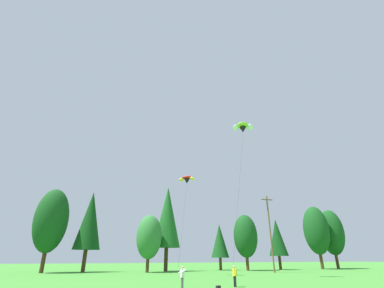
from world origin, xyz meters
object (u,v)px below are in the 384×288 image
utility_pole (270,231)px  kite_flyer_mid (235,274)px  parafoil_kite_mid_lime_white (243,127)px  parafoil_kite_high_red_yellow (187,179)px  kite_flyer_near (182,275)px

utility_pole → kite_flyer_mid: (-15.72, -18.12, -5.43)m
utility_pole → parafoil_kite_mid_lime_white: (-9.11, -9.80, 13.56)m
parafoil_kite_high_red_yellow → parafoil_kite_mid_lime_white: (6.73, -6.23, 6.81)m
utility_pole → kite_flyer_near: size_ratio=7.27×
kite_flyer_near → kite_flyer_mid: bearing=2.8°
parafoil_kite_high_red_yellow → kite_flyer_near: bearing=-107.4°
utility_pole → kite_flyer_near: 28.01m
kite_flyer_mid → utility_pole: bearing=49.1°
kite_flyer_near → parafoil_kite_high_red_yellow: parafoil_kite_high_red_yellow is taller
kite_flyer_mid → parafoil_kite_mid_lime_white: parafoil_kite_mid_lime_white is taller
parafoil_kite_mid_lime_white → kite_flyer_near: bearing=-143.0°
kite_flyer_near → utility_pole: bearing=41.9°
kite_flyer_near → parafoil_kite_mid_lime_white: bearing=37.0°
kite_flyer_mid → parafoil_kite_mid_lime_white: bearing=51.5°
parafoil_kite_high_red_yellow → utility_pole: bearing=12.7°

